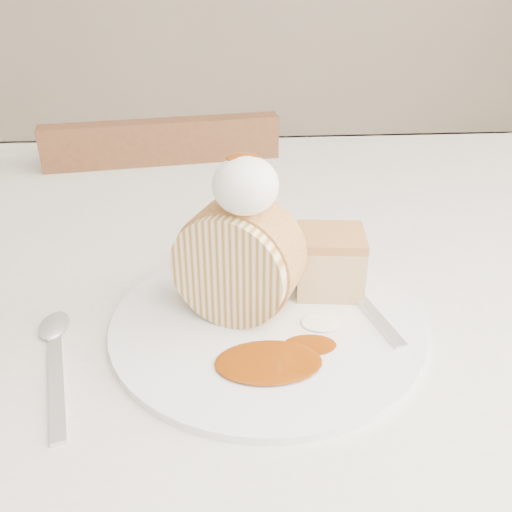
{
  "coord_description": "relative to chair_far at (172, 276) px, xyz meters",
  "views": [
    {
      "loc": [
        -0.01,
        -0.4,
        1.08
      ],
      "look_at": [
        0.02,
        0.06,
        0.82
      ],
      "focal_mm": 40.0,
      "sensor_mm": 36.0,
      "label": 1
    }
  ],
  "objects": [
    {
      "name": "plate",
      "position": [
        0.15,
        -0.57,
        0.28
      ],
      "size": [
        0.33,
        0.33,
        0.01
      ],
      "primitive_type": "cylinder",
      "rotation": [
        0.0,
        0.0,
        -0.1
      ],
      "color": "white",
      "rests_on": "table"
    },
    {
      "name": "spoon",
      "position": [
        -0.03,
        -0.64,
        0.28
      ],
      "size": [
        0.07,
        0.17,
        0.0
      ],
      "primitive_type": "cube",
      "rotation": [
        0.0,
        0.0,
        0.26
      ],
      "color": "silver",
      "rests_on": "table"
    },
    {
      "name": "table",
      "position": [
        0.12,
        -0.41,
        0.19
      ],
      "size": [
        1.4,
        0.9,
        0.75
      ],
      "color": "silver",
      "rests_on": "ground"
    },
    {
      "name": "caramel_drizzle",
      "position": [
        0.13,
        -0.56,
        0.46
      ],
      "size": [
        0.03,
        0.02,
        0.01
      ],
      "primitive_type": "ellipsoid",
      "color": "#722E04",
      "rests_on": "whipped_cream"
    },
    {
      "name": "caramel_pool",
      "position": [
        0.15,
        -0.63,
        0.29
      ],
      "size": [
        0.1,
        0.07,
        0.0
      ],
      "primitive_type": null,
      "rotation": [
        0.0,
        0.0,
        -0.1
      ],
      "color": "#722E04",
      "rests_on": "plate"
    },
    {
      "name": "fork",
      "position": [
        0.25,
        -0.56,
        0.29
      ],
      "size": [
        0.07,
        0.18,
        0.0
      ],
      "primitive_type": "cube",
      "rotation": [
        0.0,
        0.0,
        0.24
      ],
      "color": "silver",
      "rests_on": "plate"
    },
    {
      "name": "whipped_cream",
      "position": [
        0.13,
        -0.56,
        0.43
      ],
      "size": [
        0.06,
        0.06,
        0.05
      ],
      "primitive_type": "ellipsoid",
      "color": "white",
      "rests_on": "roulade_slice"
    },
    {
      "name": "cake_chunk",
      "position": [
        0.22,
        -0.52,
        0.32
      ],
      "size": [
        0.07,
        0.07,
        0.06
      ],
      "primitive_type": "cube",
      "rotation": [
        0.0,
        0.0,
        -0.1
      ],
      "color": "#C38B49",
      "rests_on": "plate"
    },
    {
      "name": "roulade_slice",
      "position": [
        0.12,
        -0.55,
        0.34
      ],
      "size": [
        0.13,
        0.1,
        0.11
      ],
      "primitive_type": "cylinder",
      "rotation": [
        1.57,
        0.0,
        -0.45
      ],
      "color": "beige",
      "rests_on": "plate"
    },
    {
      "name": "chair_far",
      "position": [
        0.0,
        0.0,
        0.0
      ],
      "size": [
        0.44,
        0.44,
        0.82
      ],
      "rotation": [
        0.0,
        0.0,
        3.28
      ],
      "color": "brown",
      "rests_on": "ground"
    }
  ]
}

